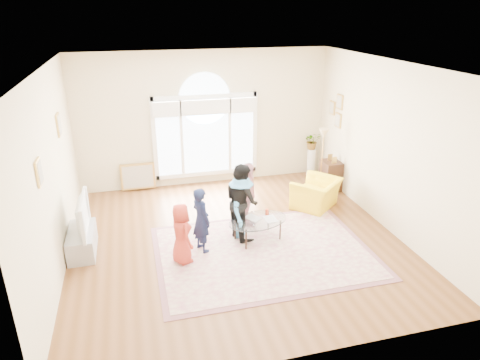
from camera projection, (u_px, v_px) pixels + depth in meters
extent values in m
plane|color=#583416|center=(236.00, 240.00, 8.05)|extent=(6.00, 6.00, 0.00)
plane|color=beige|center=(205.00, 119.00, 10.13)|extent=(6.00, 0.00, 6.00)
plane|color=beige|center=(301.00, 247.00, 4.76)|extent=(6.00, 0.00, 6.00)
plane|color=beige|center=(52.00, 176.00, 6.75)|extent=(0.00, 6.00, 6.00)
plane|color=beige|center=(388.00, 147.00, 8.15)|extent=(0.00, 6.00, 6.00)
plane|color=white|center=(235.00, 66.00, 6.84)|extent=(6.00, 6.00, 0.00)
cube|color=white|center=(207.00, 173.00, 10.61)|extent=(2.50, 0.08, 0.10)
cube|color=white|center=(205.00, 96.00, 9.89)|extent=(2.50, 0.08, 0.10)
cube|color=white|center=(154.00, 140.00, 9.96)|extent=(0.10, 0.08, 2.00)
cube|color=white|center=(255.00, 132.00, 10.53)|extent=(0.10, 0.08, 2.00)
cube|color=#C6E2FF|center=(168.00, 139.00, 10.04)|extent=(0.55, 0.02, 1.80)
cube|color=#C6E2FF|center=(242.00, 133.00, 10.46)|extent=(0.55, 0.02, 1.80)
cube|color=#C6E2FF|center=(206.00, 136.00, 10.25)|extent=(1.10, 0.02, 1.80)
cylinder|color=#C6E2FF|center=(205.00, 99.00, 9.91)|extent=(1.20, 0.02, 1.20)
cube|color=white|center=(182.00, 138.00, 10.10)|extent=(0.07, 0.04, 1.80)
cube|color=white|center=(230.00, 134.00, 10.38)|extent=(0.07, 0.04, 1.80)
cube|color=white|center=(167.00, 109.00, 9.70)|extent=(0.65, 0.12, 0.35)
cube|color=white|center=(206.00, 107.00, 9.91)|extent=(1.20, 0.12, 0.35)
cube|color=white|center=(243.00, 105.00, 10.11)|extent=(0.65, 0.12, 0.35)
cube|color=tan|center=(59.00, 125.00, 7.73)|extent=(0.03, 0.34, 0.40)
cube|color=#ADA38E|center=(60.00, 125.00, 7.73)|extent=(0.01, 0.28, 0.34)
cube|color=tan|center=(39.00, 172.00, 5.79)|extent=(0.03, 0.30, 0.36)
cube|color=#ADA38E|center=(40.00, 172.00, 5.80)|extent=(0.01, 0.24, 0.30)
cube|color=tan|center=(340.00, 102.00, 9.81)|extent=(0.03, 0.28, 0.34)
cube|color=#ADA38E|center=(339.00, 102.00, 9.80)|extent=(0.01, 0.22, 0.28)
cube|color=tan|center=(338.00, 120.00, 9.97)|extent=(0.03, 0.28, 0.34)
cube|color=#ADA38E|center=(337.00, 120.00, 9.97)|extent=(0.01, 0.22, 0.28)
cube|color=tan|center=(332.00, 108.00, 10.20)|extent=(0.03, 0.26, 0.32)
cube|color=#ADA38E|center=(332.00, 108.00, 10.20)|extent=(0.01, 0.20, 0.26)
cube|color=#C3B898|center=(264.00, 252.00, 7.65)|extent=(3.60, 2.60, 0.02)
cube|color=#7C4E56|center=(264.00, 252.00, 7.65)|extent=(3.80, 2.80, 0.01)
cube|color=#9799A0|center=(82.00, 241.00, 7.60)|extent=(0.45, 1.00, 0.42)
imported|color=black|center=(78.00, 215.00, 7.40)|extent=(0.14, 1.09, 0.63)
cube|color=#4D95D4|center=(83.00, 214.00, 7.42)|extent=(0.02, 0.89, 0.51)
ellipsoid|color=silver|center=(258.00, 221.00, 7.91)|extent=(1.30, 0.99, 0.02)
cylinder|color=black|center=(268.00, 222.00, 8.32)|extent=(0.03, 0.03, 0.40)
cylinder|color=black|center=(235.00, 230.00, 7.99)|extent=(0.03, 0.03, 0.40)
cylinder|color=black|center=(280.00, 231.00, 7.98)|extent=(0.03, 0.03, 0.40)
cylinder|color=black|center=(246.00, 240.00, 7.65)|extent=(0.03, 0.03, 0.40)
imported|color=#B2A58C|center=(249.00, 220.00, 7.87)|extent=(0.34, 0.36, 0.03)
imported|color=#B2A58C|center=(265.00, 220.00, 7.88)|extent=(0.23, 0.31, 0.02)
cylinder|color=#BC3F21|center=(267.00, 212.00, 8.08)|extent=(0.07, 0.07, 0.12)
imported|color=yellow|center=(316.00, 193.00, 9.28)|extent=(1.29, 1.27, 0.63)
cube|color=black|center=(331.00, 175.00, 10.19)|extent=(0.40, 0.50, 0.70)
cylinder|color=black|center=(319.00, 190.00, 10.25)|extent=(0.20, 0.20, 0.02)
cylinder|color=#AE833F|center=(321.00, 164.00, 9.99)|extent=(0.02, 0.02, 1.35)
cone|color=#CCB284|center=(324.00, 134.00, 9.72)|extent=(0.26, 0.26, 0.22)
cylinder|color=white|center=(311.00, 162.00, 11.05)|extent=(0.20, 0.20, 0.70)
imported|color=#33722D|center=(312.00, 141.00, 10.83)|extent=(0.43, 0.38, 0.44)
cube|color=tan|center=(139.00, 190.00, 10.26)|extent=(0.80, 0.14, 0.62)
imported|color=#A73023|center=(181.00, 234.00, 7.16)|extent=(0.49, 0.60, 1.07)
imported|color=#121A38|center=(201.00, 220.00, 7.48)|extent=(0.44, 0.52, 1.20)
imported|color=black|center=(242.00, 201.00, 7.90)|extent=(0.72, 0.83, 1.45)
imported|color=#CD8B8F|center=(248.00, 195.00, 8.33)|extent=(0.57, 0.83, 1.31)
imported|color=#4E9FDA|center=(241.00, 207.00, 7.92)|extent=(0.71, 0.91, 1.24)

